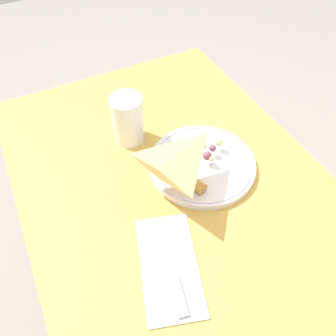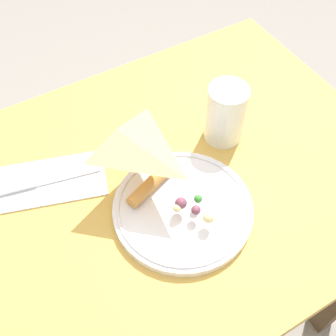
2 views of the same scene
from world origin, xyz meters
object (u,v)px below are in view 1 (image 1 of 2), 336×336
milk_glass (128,121)px  napkin_folded (169,265)px  plate_pizza (202,162)px  butter_knife (171,269)px  dining_table (177,217)px

milk_glass → napkin_folded: bearing=169.2°
plate_pizza → butter_knife: bearing=136.6°
dining_table → milk_glass: (0.19, 0.04, 0.18)m
plate_pizza → butter_knife: (-0.19, 0.18, -0.01)m
plate_pizza → napkin_folded: size_ratio=1.07×
napkin_folded → dining_table: bearing=-33.3°
napkin_folded → butter_knife: size_ratio=1.18×
dining_table → butter_knife: size_ratio=4.96×
dining_table → plate_pizza: (0.03, -0.08, 0.14)m
plate_pizza → butter_knife: size_ratio=1.26×
dining_table → milk_glass: size_ratio=7.88×
plate_pizza → milk_glass: milk_glass is taller
butter_knife → milk_glass: bearing=1.5°
napkin_folded → butter_knife: butter_knife is taller
dining_table → butter_knife: bearing=147.8°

